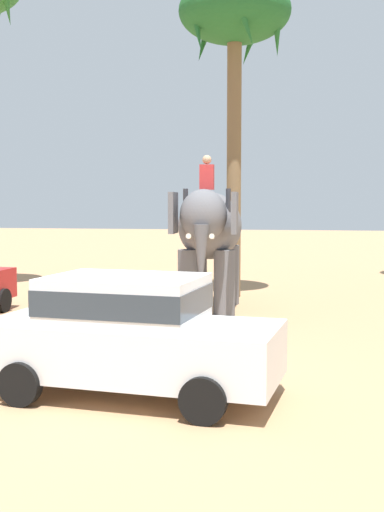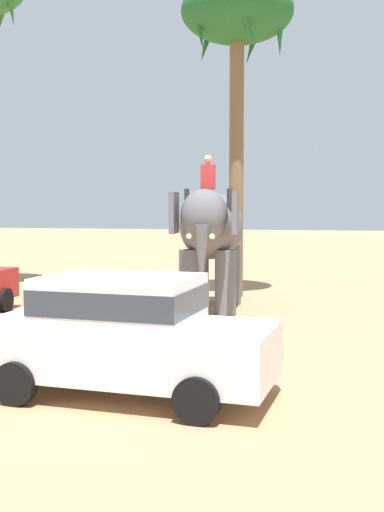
{
  "view_description": "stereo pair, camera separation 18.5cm",
  "coord_description": "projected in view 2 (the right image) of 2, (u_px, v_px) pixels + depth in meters",
  "views": [
    {
      "loc": [
        2.7,
        -9.03,
        2.69
      ],
      "look_at": [
        0.15,
        4.46,
        1.6
      ],
      "focal_mm": 45.42,
      "sensor_mm": 36.0,
      "label": 1
    },
    {
      "loc": [
        2.88,
        -8.99,
        2.69
      ],
      "look_at": [
        0.15,
        4.46,
        1.6
      ],
      "focal_mm": 45.42,
      "sensor_mm": 36.0,
      "label": 2
    }
  ],
  "objects": [
    {
      "name": "ground_plane",
      "position": [
        122.0,
        387.0,
        9.57
      ],
      "size": [
        120.0,
        120.0,
        0.0
      ],
      "primitive_type": "plane",
      "color": "tan"
    },
    {
      "name": "car_sedan_foreground",
      "position": [
        125.0,
        331.0,
        9.06
      ],
      "size": [
        4.25,
        2.19,
        1.7
      ],
      "color": "white",
      "rests_on": "ground"
    },
    {
      "name": "elephant_with_mahout",
      "position": [
        211.0,
        232.0,
        16.3
      ],
      "size": [
        1.79,
        3.92,
        3.88
      ],
      "color": "slate",
      "rests_on": "ground"
    },
    {
      "name": "palm_tree_left_of_road",
      "position": [
        237.0,
        22.0,
        18.36
      ],
      "size": [
        3.2,
        3.2,
        9.08
      ],
      "color": "brown",
      "rests_on": "ground"
    }
  ]
}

